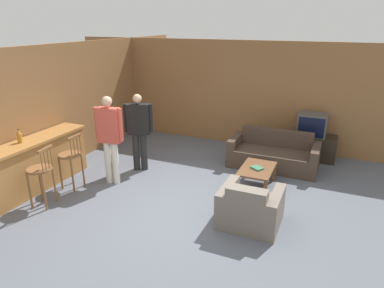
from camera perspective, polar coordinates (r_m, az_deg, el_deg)
The scene contains 15 objects.
ground_plane at distance 5.96m, azimuth -2.30°, elevation -10.72°, with size 24.00×24.00×0.00m, color #565B66.
wall_back at distance 8.75m, azimuth 8.15°, elevation 8.28°, with size 9.40×0.08×2.60m.
wall_left at distance 8.22m, azimuth -18.52°, elevation 6.69°, with size 0.08×8.67×2.60m.
bar_counter at distance 7.04m, azimuth -25.24°, elevation -3.32°, with size 0.55×2.49×0.97m.
bar_chair_near at distance 6.33m, azimuth -23.90°, elevation -4.57°, with size 0.47×0.47×1.08m.
bar_chair_mid at distance 6.79m, azimuth -19.54°, elevation -2.36°, with size 0.41×0.41×1.08m.
couch_far at distance 7.68m, azimuth 13.45°, elevation -1.71°, with size 1.87×0.87×0.76m.
armchair_near at distance 5.49m, azimuth 9.64°, elevation -10.52°, with size 0.92×0.83×0.75m.
coffee_table at distance 6.66m, azimuth 10.77°, elevation -4.41°, with size 0.60×0.91×0.39m.
tv_unit at distance 8.39m, azimuth 18.98°, elevation -0.42°, with size 1.16×0.53×0.55m.
tv at distance 8.23m, azimuth 19.39°, elevation 3.05°, with size 0.62×0.48×0.51m.
bottle at distance 6.84m, azimuth -26.82°, elevation 1.12°, with size 0.08×0.08×0.26m.
book_on_table at distance 6.60m, azimuth 10.80°, elevation -3.94°, with size 0.27×0.25×0.03m.
person_by_window at distance 7.19m, azimuth -8.86°, elevation 2.59°, with size 0.56×0.35×1.64m.
person_by_counter at distance 6.66m, azimuth -13.58°, elevation 1.42°, with size 0.55×0.24×1.74m.
Camera 1 is at (2.26, -4.61, 3.03)m, focal length 32.00 mm.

